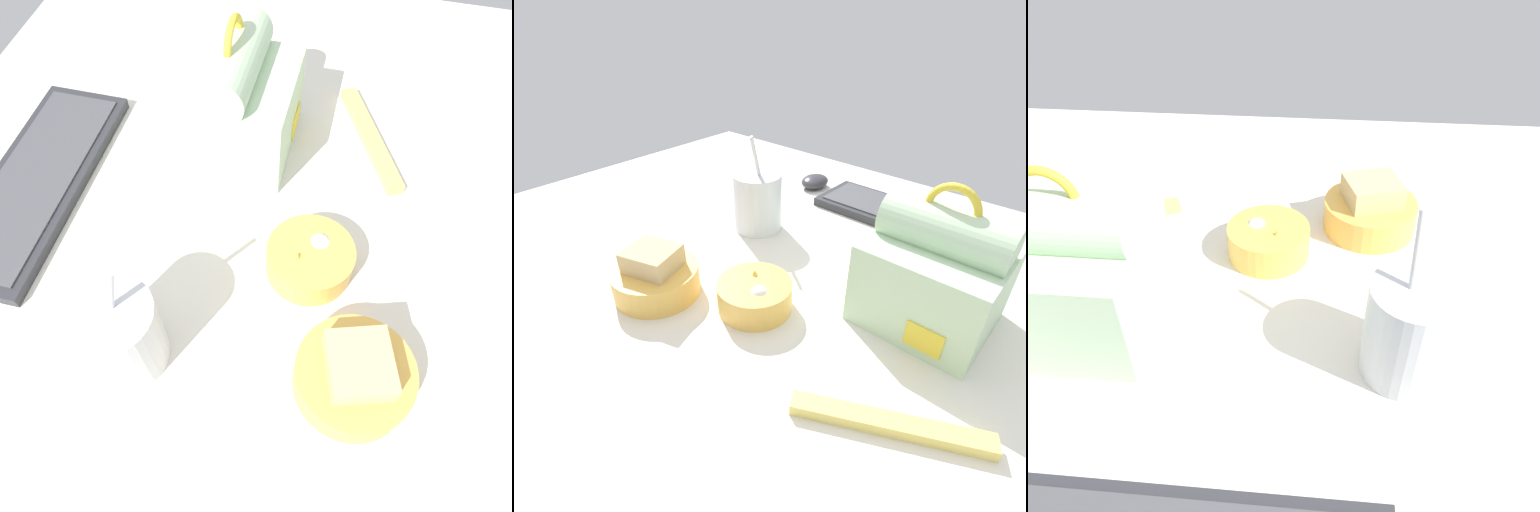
# 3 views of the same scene
# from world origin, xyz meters

# --- Properties ---
(desk_surface) EXTENTS (1.40, 1.10, 0.02)m
(desk_surface) POSITION_xyz_m (0.00, 0.00, 0.01)
(desk_surface) COLOR silver
(desk_surface) RESTS_ON ground
(keyboard) EXTENTS (0.38, 0.14, 0.02)m
(keyboard) POSITION_xyz_m (0.07, 0.34, 0.03)
(keyboard) COLOR #2D2D33
(keyboard) RESTS_ON desk_surface
(lunch_bag) EXTENTS (0.18, 0.17, 0.21)m
(lunch_bag) POSITION_xyz_m (0.23, 0.07, 0.10)
(lunch_bag) COLOR #B7D6AD
(lunch_bag) RESTS_ON desk_surface
(soup_cup) EXTENTS (0.10, 0.10, 0.20)m
(soup_cup) POSITION_xyz_m (-0.15, 0.11, 0.08)
(soup_cup) COLOR silver
(soup_cup) RESTS_ON desk_surface
(bento_bowl_sandwich) EXTENTS (0.14, 0.14, 0.08)m
(bento_bowl_sandwich) POSITION_xyz_m (-0.12, -0.16, 0.05)
(bento_bowl_sandwich) COLOR #EAB24C
(bento_bowl_sandwich) RESTS_ON desk_surface
(bento_bowl_snacks) EXTENTS (0.11, 0.11, 0.05)m
(bento_bowl_snacks) POSITION_xyz_m (0.02, -0.08, 0.04)
(bento_bowl_snacks) COLOR #EAB24C
(bento_bowl_snacks) RESTS_ON desk_surface
(chopstick_case) EXTENTS (0.21, 0.12, 0.02)m
(chopstick_case) POSITION_xyz_m (0.28, -0.13, 0.03)
(chopstick_case) COLOR #EFD666
(chopstick_case) RESTS_ON desk_surface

